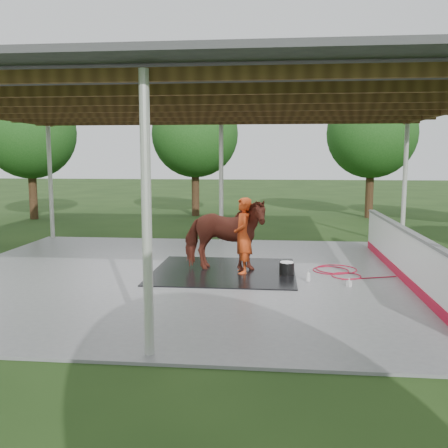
# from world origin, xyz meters

# --- Properties ---
(ground) EXTENTS (100.00, 100.00, 0.00)m
(ground) POSITION_xyz_m (0.00, 0.00, 0.00)
(ground) COLOR #1E3814
(concrete_slab) EXTENTS (12.00, 10.00, 0.05)m
(concrete_slab) POSITION_xyz_m (0.00, 0.00, 0.03)
(concrete_slab) COLOR slate
(concrete_slab) RESTS_ON ground
(pavilion_structure) EXTENTS (12.60, 10.60, 4.05)m
(pavilion_structure) POSITION_xyz_m (0.00, -0.00, 3.97)
(pavilion_structure) COLOR beige
(pavilion_structure) RESTS_ON ground
(dasher_board) EXTENTS (0.16, 8.00, 1.15)m
(dasher_board) POSITION_xyz_m (4.60, 0.00, 0.59)
(dasher_board) COLOR #B50F2A
(dasher_board) RESTS_ON concrete_slab
(tree_belt) EXTENTS (28.00, 28.00, 5.80)m
(tree_belt) POSITION_xyz_m (0.30, 0.90, 3.79)
(tree_belt) COLOR #382314
(tree_belt) RESTS_ON ground
(rubber_mat) EXTENTS (3.35, 3.14, 0.03)m
(rubber_mat) POSITION_xyz_m (0.53, 0.38, 0.06)
(rubber_mat) COLOR black
(rubber_mat) RESTS_ON concrete_slab
(horse) EXTENTS (2.13, 1.15, 1.73)m
(horse) POSITION_xyz_m (0.53, 0.38, 0.94)
(horse) COLOR maroon
(horse) RESTS_ON rubber_mat
(handler) EXTENTS (0.53, 0.71, 1.78)m
(handler) POSITION_xyz_m (0.98, 0.25, 0.94)
(handler) COLOR #CD4015
(handler) RESTS_ON concrete_slab
(wash_bucket) EXTENTS (0.34, 0.34, 0.32)m
(wash_bucket) POSITION_xyz_m (2.01, 0.15, 0.21)
(wash_bucket) COLOR black
(wash_bucket) RESTS_ON concrete_slab
(soap_bottle_a) EXTENTS (0.12, 0.12, 0.27)m
(soap_bottle_a) POSITION_xyz_m (2.46, -0.41, 0.18)
(soap_bottle_a) COLOR silver
(soap_bottle_a) RESTS_ON concrete_slab
(soap_bottle_b) EXTENTS (0.12, 0.12, 0.19)m
(soap_bottle_b) POSITION_xyz_m (3.29, -0.75, 0.14)
(soap_bottle_b) COLOR #338CD8
(soap_bottle_b) RESTS_ON concrete_slab
(hose_coil) EXTENTS (1.85, 1.54, 0.02)m
(hose_coil) POSITION_xyz_m (3.21, 0.66, 0.06)
(hose_coil) COLOR #A50B27
(hose_coil) RESTS_ON concrete_slab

